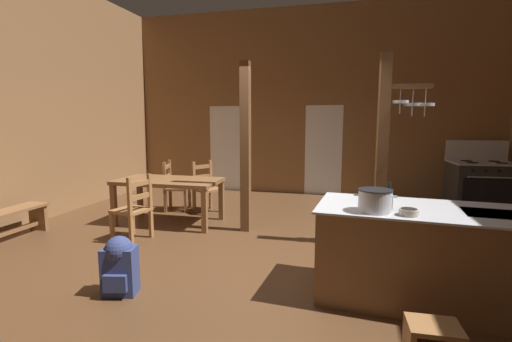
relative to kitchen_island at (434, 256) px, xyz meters
The scene contains 17 objects.
ground_plane 1.94m from the kitchen_island, 163.74° to the left, with size 9.03×9.47×0.10m, color #4C301C.
wall_back 5.51m from the kitchen_island, 110.06° to the left, with size 9.03×0.14×4.24m, color brown.
glazed_door_back_left 6.11m from the kitchen_island, 126.95° to the left, with size 1.00×0.01×2.05m, color white.
glazed_panel_back_right 5.09m from the kitchen_island, 105.96° to the left, with size 0.84×0.01×2.05m, color white.
kitchen_island is the anchor object (origin of this frame).
stove_range 4.44m from the kitchen_island, 68.07° to the left, with size 1.20×0.90×1.32m.
support_post_with_pot_rack 1.83m from the kitchen_island, 102.42° to the left, with size 0.71×0.27×2.59m.
support_post_center 3.04m from the kitchen_island, 143.53° to the left, with size 0.14×0.14×2.59m.
step_stool 1.03m from the kitchen_island, 100.58° to the right, with size 0.37×0.30×0.30m.
dining_table 4.15m from the kitchen_island, 153.64° to the left, with size 1.71×0.92×0.74m.
ladderback_chair_near_window 3.89m from the kitchen_island, 166.52° to the left, with size 0.53×0.53×0.95m.
ladderback_chair_by_post 4.35m from the kitchen_island, 141.36° to the left, with size 0.61×0.61×0.95m.
ladderback_chair_at_table_end 4.83m from the kitchen_island, 146.59° to the left, with size 0.53×0.53×0.95m.
backpack 3.04m from the kitchen_island, 168.45° to the right, with size 0.36×0.35×0.60m.
stockpot_on_counter 0.83m from the kitchen_island, 157.43° to the right, with size 0.37×0.30×0.20m.
mixing_bowl_on_counter 0.64m from the kitchen_island, 134.00° to the right, with size 0.17×0.17×0.06m.
bottle_tall_on_counter 0.71m from the kitchen_island, 166.81° to the right, with size 0.07×0.07×0.25m.
Camera 1 is at (1.00, -4.14, 1.73)m, focal length 25.64 mm.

